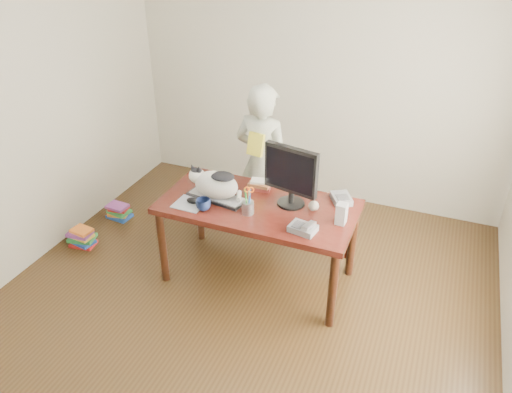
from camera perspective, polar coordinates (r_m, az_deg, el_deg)
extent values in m
plane|color=black|center=(4.09, -2.97, -14.01)|extent=(4.50, 4.50, 0.00)
plane|color=beige|center=(5.27, 7.14, 13.49)|extent=(4.00, 0.00, 4.00)
cube|color=black|center=(4.08, 0.26, -1.18)|extent=(1.60, 0.80, 0.05)
cylinder|color=black|center=(4.33, -10.62, -5.66)|extent=(0.07, 0.07, 0.70)
cylinder|color=black|center=(3.87, 8.73, -10.54)|extent=(0.07, 0.07, 0.70)
cylinder|color=black|center=(4.81, -6.44, -1.29)|extent=(0.07, 0.07, 0.70)
cylinder|color=black|center=(4.40, 10.95, -5.07)|extent=(0.07, 0.07, 0.70)
cube|color=black|center=(4.54, 1.94, -2.47)|extent=(1.45, 0.03, 0.50)
cube|color=black|center=(4.15, -4.50, -0.08)|extent=(0.52, 0.27, 0.02)
cube|color=silver|center=(4.15, -4.51, 0.10)|extent=(0.48, 0.23, 0.01)
ellipsoid|color=silver|center=(4.10, -4.57, 1.31)|extent=(0.41, 0.29, 0.23)
ellipsoid|color=silver|center=(4.15, -6.77, 2.39)|extent=(0.16, 0.15, 0.13)
ellipsoid|color=black|center=(4.13, -6.80, 2.91)|extent=(0.11, 0.10, 0.05)
cone|color=black|center=(4.13, -7.26, 3.31)|extent=(0.07, 0.07, 0.08)
cone|color=black|center=(4.09, -6.58, 3.11)|extent=(0.07, 0.07, 0.08)
ellipsoid|color=black|center=(4.01, -3.85, 2.31)|extent=(0.22, 0.19, 0.05)
cylinder|color=silver|center=(4.08, -1.99, 0.04)|extent=(0.09, 0.16, 0.05)
cylinder|color=black|center=(4.07, 4.01, -0.76)|extent=(0.26, 0.26, 0.02)
cylinder|color=black|center=(4.04, 4.04, -0.03)|extent=(0.05, 0.05, 0.10)
cube|color=black|center=(3.91, 4.02, 3.05)|extent=(0.46, 0.14, 0.39)
cube|color=black|center=(3.89, 3.82, 2.89)|extent=(0.41, 0.09, 0.32)
cylinder|color=#94959A|center=(3.92, -0.94, -1.27)|extent=(0.12, 0.12, 0.11)
cylinder|color=black|center=(3.89, -1.21, -0.03)|extent=(0.02, 0.04, 0.16)
cylinder|color=#0B3EA6|center=(3.86, -0.74, -0.24)|extent=(0.02, 0.04, 0.16)
cylinder|color=#AD1822|center=(3.89, -0.92, 0.02)|extent=(0.02, 0.04, 0.16)
cylinder|color=#187C24|center=(3.86, -1.14, -0.24)|extent=(0.03, 0.03, 0.16)
cylinder|color=#A3A3A7|center=(3.86, -0.84, -0.04)|extent=(0.02, 0.03, 0.12)
cylinder|color=#A3A3A7|center=(3.86, -0.71, -0.04)|extent=(0.02, 0.03, 0.12)
torus|color=orange|center=(3.83, -1.03, 0.80)|extent=(0.05, 0.03, 0.05)
torus|color=orange|center=(3.83, -0.56, 0.77)|extent=(0.05, 0.03, 0.05)
cube|color=#ACB0B9|center=(4.10, -7.59, -0.82)|extent=(0.25, 0.23, 0.01)
ellipsoid|color=black|center=(4.10, -7.23, -0.47)|extent=(0.11, 0.07, 0.04)
imported|color=#0E1838|center=(3.99, -6.04, -0.91)|extent=(0.16, 0.16, 0.09)
cube|color=slate|center=(3.74, 5.38, -3.66)|extent=(0.22, 0.17, 0.05)
cube|color=#454548|center=(3.73, 4.87, -3.24)|extent=(0.09, 0.11, 0.01)
cube|color=#A3A3A7|center=(3.71, 6.08, -3.30)|extent=(0.08, 0.17, 0.06)
cube|color=#AFAFB2|center=(3.84, 9.75, -1.95)|extent=(0.08, 0.09, 0.17)
sphere|color=beige|center=(3.99, 6.61, -1.07)|extent=(0.08, 0.08, 0.08)
cube|color=#4E1714|center=(4.29, 0.39, 1.18)|extent=(0.22, 0.17, 0.03)
cube|color=brown|center=(4.27, 0.50, 1.49)|extent=(0.18, 0.14, 0.03)
cube|color=white|center=(4.27, 0.28, 1.81)|extent=(0.15, 0.13, 0.02)
cube|color=slate|center=(4.15, 9.72, -0.23)|extent=(0.22, 0.24, 0.05)
cube|color=#454548|center=(4.11, 9.87, -0.08)|extent=(0.13, 0.13, 0.01)
imported|color=silver|center=(4.65, 0.76, 3.69)|extent=(0.62, 0.46, 1.55)
cube|color=yellow|center=(4.38, -0.03, 5.98)|extent=(0.16, 0.11, 0.20)
cube|color=#AB1A18|center=(5.15, -19.11, -5.11)|extent=(0.25, 0.19, 0.03)
cube|color=#1A42A0|center=(5.12, -19.12, -4.90)|extent=(0.23, 0.18, 0.03)
cube|color=#268037|center=(5.12, -19.24, -4.48)|extent=(0.27, 0.22, 0.03)
cube|color=gold|center=(5.09, -19.24, -4.27)|extent=(0.21, 0.16, 0.03)
cube|color=#793687|center=(5.08, -19.49, -4.00)|extent=(0.23, 0.17, 0.03)
cube|color=#CE6822|center=(5.06, -19.31, -3.68)|extent=(0.21, 0.17, 0.03)
cube|color=#1A42A0|center=(5.47, -15.32, -2.15)|extent=(0.25, 0.19, 0.03)
cube|color=#CE6822|center=(5.46, -15.40, -1.82)|extent=(0.22, 0.19, 0.03)
cube|color=#268037|center=(5.43, -15.35, -1.65)|extent=(0.24, 0.19, 0.03)
cube|color=#AB1A18|center=(5.43, -15.40, -1.29)|extent=(0.21, 0.16, 0.03)
cube|color=#793687|center=(5.41, -15.58, -1.08)|extent=(0.22, 0.17, 0.03)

